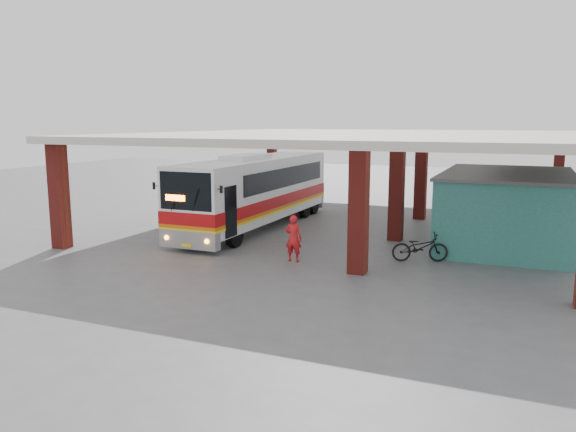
% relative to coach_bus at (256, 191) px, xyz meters
% --- Properties ---
extents(ground, '(90.00, 90.00, 0.00)m').
position_rel_coach_bus_xyz_m(ground, '(4.03, -3.27, -1.83)').
color(ground, '#515154').
rests_on(ground, ground).
extents(brick_columns, '(20.10, 21.60, 4.35)m').
position_rel_coach_bus_xyz_m(brick_columns, '(5.46, 1.73, 0.35)').
color(brick_columns, maroon).
rests_on(brick_columns, ground).
extents(canopy_roof, '(21.00, 23.00, 0.30)m').
position_rel_coach_bus_xyz_m(canopy_roof, '(4.53, 3.23, 2.67)').
color(canopy_roof, beige).
rests_on(canopy_roof, brick_columns).
extents(shop_building, '(5.20, 8.20, 3.11)m').
position_rel_coach_bus_xyz_m(shop_building, '(11.53, 0.73, -0.26)').
color(shop_building, '#2B6C5B').
rests_on(shop_building, ground).
extents(coach_bus, '(2.68, 12.64, 3.68)m').
position_rel_coach_bus_xyz_m(coach_bus, '(0.00, 0.00, 0.00)').
color(coach_bus, white).
rests_on(coach_bus, ground).
extents(motorcycle, '(2.22, 1.43, 1.10)m').
position_rel_coach_bus_xyz_m(motorcycle, '(8.73, -3.78, -1.28)').
color(motorcycle, black).
rests_on(motorcycle, ground).
extents(pedestrian, '(0.67, 0.46, 1.78)m').
position_rel_coach_bus_xyz_m(pedestrian, '(4.34, -5.62, -0.94)').
color(pedestrian, red).
rests_on(pedestrian, ground).
extents(red_chair, '(0.49, 0.49, 0.83)m').
position_rel_coach_bus_xyz_m(red_chair, '(8.89, 4.47, -1.44)').
color(red_chair, red).
rests_on(red_chair, ground).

